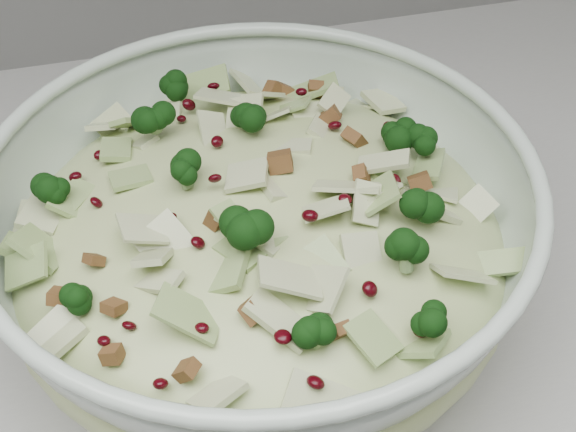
% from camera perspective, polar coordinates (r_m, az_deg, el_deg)
% --- Properties ---
extents(mixing_bowl, '(0.44, 0.44, 0.14)m').
position_cam_1_polar(mixing_bowl, '(0.52, -1.99, -2.25)').
color(mixing_bowl, '#B3C5B6').
rests_on(mixing_bowl, counter).
extents(salad, '(0.41, 0.41, 0.14)m').
position_cam_1_polar(salad, '(0.50, -2.05, -0.48)').
color(salad, '#AFB97F').
rests_on(salad, mixing_bowl).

